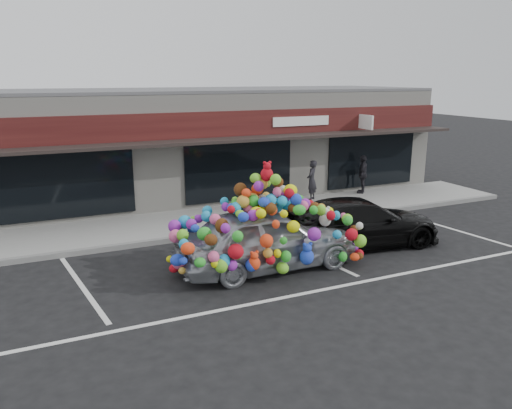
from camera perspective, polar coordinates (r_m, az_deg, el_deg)
name	(u,v)px	position (r m, az deg, el deg)	size (l,w,h in m)	color
ground	(213,269)	(13.01, -4.94, -7.31)	(90.00, 90.00, 0.00)	black
shop_building	(141,145)	(20.42, -13.05, 6.65)	(24.00, 7.20, 4.31)	beige
sidewalk	(172,225)	(16.61, -9.56, -2.31)	(26.00, 3.00, 0.15)	gray
kerb	(185,238)	(15.23, -8.09, -3.81)	(26.00, 0.18, 0.16)	slate
parking_stripe_left	(82,286)	(12.60, -19.27, -8.83)	(0.12, 4.40, 0.01)	silver
parking_stripe_mid	(304,251)	(14.27, 5.49, -5.30)	(0.12, 4.40, 0.01)	silver
parking_stripe_right	(448,228)	(17.48, 21.08, -2.50)	(0.12, 4.40, 0.01)	silver
lane_line	(327,289)	(11.90, 8.12, -9.53)	(14.00, 0.12, 0.01)	silver
toy_car	(267,231)	(12.69, 1.22, -3.09)	(3.37, 4.99, 2.91)	#A5ACAF
black_sedan	(359,223)	(14.77, 11.72, -2.03)	(4.80, 1.95, 1.39)	black
pedestrian_a	(312,180)	(19.34, 6.39, 2.78)	(0.56, 0.37, 1.54)	black
pedestrian_c	(363,174)	(20.82, 12.10, 3.41)	(0.38, 0.92, 1.56)	black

